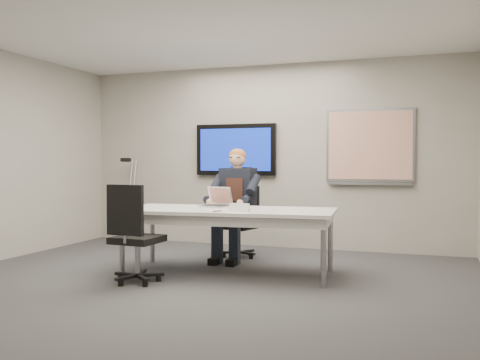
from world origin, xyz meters
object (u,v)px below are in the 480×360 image
(laptop, at_px, (217,202))
(office_chair_far, at_px, (240,235))
(office_chair_near, at_px, (135,252))
(seated_person, at_px, (233,215))
(conference_table, at_px, (228,216))

(laptop, bearing_deg, office_chair_far, 102.70)
(office_chair_near, xyz_separation_m, seated_person, (0.53, 1.63, 0.27))
(seated_person, bearing_deg, conference_table, -69.05)
(conference_table, distance_m, seated_person, 0.84)
(office_chair_far, height_order, seated_person, seated_person)
(office_chair_near, bearing_deg, seated_person, -104.62)
(office_chair_far, distance_m, laptop, 0.96)
(office_chair_near, bearing_deg, laptop, -112.52)
(office_chair_near, relative_size, laptop, 2.74)
(laptop, bearing_deg, conference_table, -33.48)
(office_chair_near, bearing_deg, office_chair_far, -102.57)
(office_chair_far, relative_size, seated_person, 0.66)
(office_chair_far, xyz_separation_m, office_chair_near, (-0.54, -1.89, 0.03))
(office_chair_near, xyz_separation_m, laptop, (0.52, 1.08, 0.49))
(conference_table, distance_m, laptop, 0.39)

